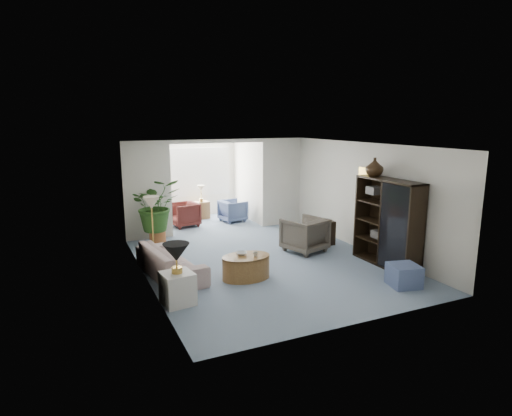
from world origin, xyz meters
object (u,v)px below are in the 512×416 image
framed_picture (368,179)px  coffee_table (246,267)px  coffee_cup (255,254)px  cabinet_urn (374,167)px  sofa (171,261)px  side_table_dark (323,233)px  floor_lamp (151,203)px  coffee_bowl (242,253)px  plant_pot (158,237)px  sunroom_chair_blue (233,211)px  table_lamp (176,252)px  ottoman (404,275)px  wingback_chair (305,235)px  sunroom_chair_maroon (184,214)px  entertainment_cabinet (387,223)px  sunroom_table (202,210)px  end_table (178,288)px

framed_picture → coffee_table: bearing=-171.4°
coffee_cup → cabinet_urn: 3.21m
sofa → side_table_dark: 3.95m
floor_lamp → cabinet_urn: (4.35, -1.96, 0.77)m
coffee_bowl → side_table_dark: (2.67, 1.25, -0.18)m
plant_pot → sunroom_chair_blue: 2.93m
table_lamp → coffee_bowl: size_ratio=2.10×
coffee_cup → sunroom_chair_blue: 4.84m
coffee_table → side_table_dark: (2.62, 1.35, 0.07)m
ottoman → sunroom_chair_blue: 6.18m
coffee_cup → wingback_chair: (1.77, 1.15, -0.09)m
sofa → ottoman: sofa is taller
coffee_table → table_lamp: bearing=-157.9°
sofa → plant_pot: bearing=-13.5°
sunroom_chair_maroon → coffee_cup: bearing=-7.2°
sofa → ottoman: size_ratio=3.89×
sunroom_chair_maroon → side_table_dark: bearing=30.3°
entertainment_cabinet → sunroom_chair_blue: (-1.47, 5.03, -0.59)m
coffee_table → cabinet_urn: (2.98, 0.01, 1.79)m
wingback_chair → side_table_dark: 0.77m
cabinet_urn → ottoman: size_ratio=0.78×
cabinet_urn → sunroom_table: size_ratio=0.75×
side_table_dark → sunroom_chair_blue: size_ratio=0.83×
table_lamp → floor_lamp: bearing=87.5°
cabinet_urn → sunroom_chair_blue: (-1.47, 4.53, -1.69)m
plant_pot → framed_picture: bearing=-31.7°
end_table → sunroom_chair_maroon: sunroom_chair_maroon is taller
plant_pot → sofa: bearing=-95.6°
table_lamp → wingback_chair: (3.41, 1.65, -0.49)m
coffee_cup → entertainment_cabinet: 2.88m
plant_pot → sunroom_table: sunroom_table is taller
entertainment_cabinet → plant_pot: 5.46m
floor_lamp → end_table: bearing=-92.5°
framed_picture → ottoman: framed_picture is taller
sunroom_table → sunroom_chair_maroon: bearing=-135.0°
end_table → floor_lamp: 2.75m
side_table_dark → plant_pot: size_ratio=1.47×
framed_picture → wingback_chair: bearing=156.4°
end_table → cabinet_urn: bearing=7.8°
end_table → floor_lamp: size_ratio=1.50×
coffee_table → plant_pot: size_ratio=2.37×
coffee_bowl → ottoman: size_ratio=0.41×
floor_lamp → side_table_dark: (3.99, -0.62, -0.96)m
plant_pot → sunroom_chair_blue: bearing=29.2°
table_lamp → sunroom_chair_maroon: size_ratio=0.58×
coffee_table → sunroom_chair_maroon: bearing=89.9°
coffee_bowl → cabinet_urn: (3.03, -0.09, 1.54)m
table_lamp → cabinet_urn: 4.64m
coffee_table → framed_picture: bearing=8.6°
wingback_chair → entertainment_cabinet: entertainment_cabinet is taller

